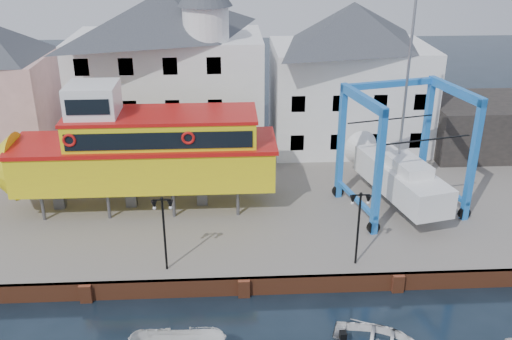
{
  "coord_description": "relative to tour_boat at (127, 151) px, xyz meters",
  "views": [
    {
      "loc": [
        -0.69,
        -24.31,
        17.81
      ],
      "look_at": [
        1.0,
        7.0,
        4.0
      ],
      "focal_mm": 40.0,
      "sensor_mm": 36.0,
      "label": 1
    }
  ],
  "objects": [
    {
      "name": "lamp_post_left",
      "position": [
        2.84,
        -7.37,
        -0.61
      ],
      "size": [
        1.12,
        0.32,
        4.2
      ],
      "color": "black",
      "rests_on": "hardstanding"
    },
    {
      "name": "shed_dark",
      "position": [
        25.84,
        8.43,
        -1.78
      ],
      "size": [
        8.0,
        7.0,
        4.0
      ],
      "primitive_type": "cube",
      "color": "black",
      "rests_on": "hardstanding"
    },
    {
      "name": "hardstanding",
      "position": [
        6.84,
        2.43,
        -4.28
      ],
      "size": [
        44.0,
        22.0,
        1.0
      ],
      "primitive_type": "cube",
      "color": "slate",
      "rests_on": "ground"
    },
    {
      "name": "building_white_right",
      "position": [
        15.84,
        10.43,
        1.82
      ],
      "size": [
        12.0,
        8.0,
        11.2
      ],
      "color": "white",
      "rests_on": "hardstanding"
    },
    {
      "name": "tour_boat",
      "position": [
        0.0,
        0.0,
        0.0
      ],
      "size": [
        18.42,
        4.5,
        8.02
      ],
      "rotation": [
        0.0,
        0.0,
        0.0
      ],
      "color": "#59595E",
      "rests_on": "hardstanding"
    },
    {
      "name": "building_white_main",
      "position": [
        1.97,
        9.83,
        2.56
      ],
      "size": [
        14.0,
        8.3,
        14.0
      ],
      "color": "white",
      "rests_on": "hardstanding"
    },
    {
      "name": "ground",
      "position": [
        6.84,
        -8.57,
        -4.78
      ],
      "size": [
        140.0,
        140.0,
        0.0
      ],
      "primitive_type": "plane",
      "color": "black",
      "rests_on": "ground"
    },
    {
      "name": "lamp_post_right",
      "position": [
        12.84,
        -7.37,
        -0.61
      ],
      "size": [
        1.12,
        0.32,
        4.2
      ],
      "color": "black",
      "rests_on": "hardstanding"
    },
    {
      "name": "quay_wall",
      "position": [
        6.84,
        -8.46,
        -4.28
      ],
      "size": [
        44.0,
        0.47,
        1.0
      ],
      "color": "brown",
      "rests_on": "ground"
    },
    {
      "name": "travel_lift",
      "position": [
        16.73,
        -0.25,
        -1.33
      ],
      "size": [
        7.93,
        10.07,
        14.75
      ],
      "rotation": [
        0.0,
        0.0,
        0.23
      ],
      "color": "#1268B9",
      "rests_on": "hardstanding"
    }
  ]
}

